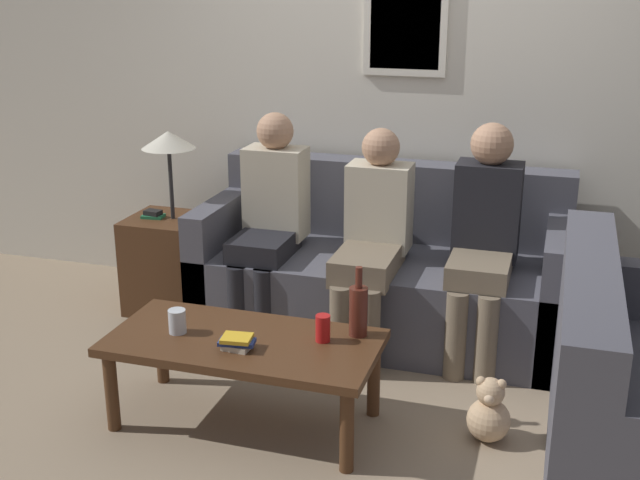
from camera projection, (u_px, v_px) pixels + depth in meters
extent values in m
plane|color=gray|center=(358.00, 367.00, 4.20)|extent=(16.00, 16.00, 0.00)
cube|color=silver|center=(405.00, 92.00, 4.69)|extent=(9.00, 0.06, 2.60)
cube|color=silver|center=(405.00, 22.00, 4.53)|extent=(0.48, 0.02, 0.60)
cube|color=silver|center=(405.00, 22.00, 4.52)|extent=(0.40, 0.01, 0.52)
cube|color=#4C4C56|center=(380.00, 293.00, 4.55)|extent=(2.04, 0.89, 0.47)
cube|color=#4C4C56|center=(395.00, 200.00, 4.72)|extent=(2.04, 0.20, 0.46)
cube|color=#4C4C56|center=(226.00, 256.00, 4.78)|extent=(0.14, 0.89, 0.72)
cube|color=#4C4C56|center=(555.00, 291.00, 4.25)|extent=(0.14, 0.89, 0.72)
cube|color=#4C4C56|center=(587.00, 320.00, 3.07)|extent=(0.20, 1.50, 0.46)
cube|color=#4C2D19|center=(243.00, 343.00, 3.57)|extent=(1.21, 0.59, 0.04)
cylinder|color=#4C2D19|center=(112.00, 391.00, 3.57)|extent=(0.06, 0.06, 0.38)
cylinder|color=#4C2D19|center=(347.00, 430.00, 3.27)|extent=(0.06, 0.06, 0.38)
cylinder|color=#4C2D19|center=(161.00, 347.00, 4.00)|extent=(0.06, 0.06, 0.38)
cylinder|color=#4C2D19|center=(374.00, 378.00, 3.69)|extent=(0.06, 0.06, 0.38)
cube|color=#4C2D19|center=(168.00, 263.00, 4.86)|extent=(0.43, 0.43, 0.58)
cylinder|color=#262628|center=(171.00, 182.00, 4.68)|extent=(0.02, 0.02, 0.44)
cone|color=beige|center=(168.00, 140.00, 4.60)|extent=(0.31, 0.31, 0.10)
cube|color=#237547|center=(153.00, 216.00, 4.76)|extent=(0.14, 0.10, 0.02)
cube|color=black|center=(153.00, 213.00, 4.76)|extent=(0.10, 0.08, 0.03)
cylinder|color=#562319|center=(358.00, 312.00, 3.57)|extent=(0.08, 0.08, 0.23)
cylinder|color=#562319|center=(359.00, 278.00, 3.51)|extent=(0.03, 0.03, 0.10)
cylinder|color=silver|center=(177.00, 321.00, 3.61)|extent=(0.08, 0.08, 0.11)
cube|color=beige|center=(237.00, 346.00, 3.46)|extent=(0.12, 0.10, 0.02)
cube|color=navy|center=(237.00, 342.00, 3.46)|extent=(0.17, 0.10, 0.02)
cube|color=gold|center=(237.00, 338.00, 3.45)|extent=(0.14, 0.12, 0.02)
cylinder|color=red|center=(323.00, 328.00, 3.52)|extent=(0.07, 0.07, 0.12)
cube|color=black|center=(264.00, 247.00, 4.45)|extent=(0.31, 0.42, 0.14)
cylinder|color=black|center=(238.00, 307.00, 4.37)|extent=(0.11, 0.11, 0.47)
cylinder|color=black|center=(264.00, 310.00, 4.33)|extent=(0.11, 0.11, 0.47)
cube|color=beige|center=(276.00, 192.00, 4.56)|extent=(0.34, 0.22, 0.52)
sphere|color=tan|center=(275.00, 131.00, 4.45)|extent=(0.21, 0.21, 0.21)
cube|color=#756651|center=(367.00, 263.00, 4.21)|extent=(0.31, 0.50, 0.14)
cylinder|color=#756651|center=(340.00, 329.00, 4.09)|extent=(0.11, 0.11, 0.47)
cylinder|color=#756651|center=(369.00, 333.00, 4.05)|extent=(0.11, 0.11, 0.47)
cube|color=beige|center=(379.00, 207.00, 4.36)|extent=(0.34, 0.22, 0.48)
sphere|color=tan|center=(381.00, 147.00, 4.25)|extent=(0.20, 0.20, 0.20)
cube|color=#756651|center=(480.00, 270.00, 4.11)|extent=(0.31, 0.44, 0.14)
cylinder|color=#756651|center=(456.00, 336.00, 4.02)|extent=(0.11, 0.11, 0.47)
cylinder|color=#756651|center=(487.00, 340.00, 3.98)|extent=(0.11, 0.11, 0.47)
cube|color=black|center=(487.00, 211.00, 4.23)|extent=(0.34, 0.22, 0.51)
sphere|color=tan|center=(492.00, 144.00, 4.11)|extent=(0.22, 0.22, 0.22)
sphere|color=tan|center=(488.00, 420.00, 3.52)|extent=(0.19, 0.19, 0.19)
sphere|color=tan|center=(491.00, 392.00, 3.48)|extent=(0.13, 0.13, 0.13)
sphere|color=tan|center=(481.00, 381.00, 3.47)|extent=(0.04, 0.04, 0.04)
sphere|color=tan|center=(502.00, 384.00, 3.45)|extent=(0.04, 0.04, 0.04)
sphere|color=beige|center=(489.00, 399.00, 3.43)|extent=(0.05, 0.05, 0.05)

